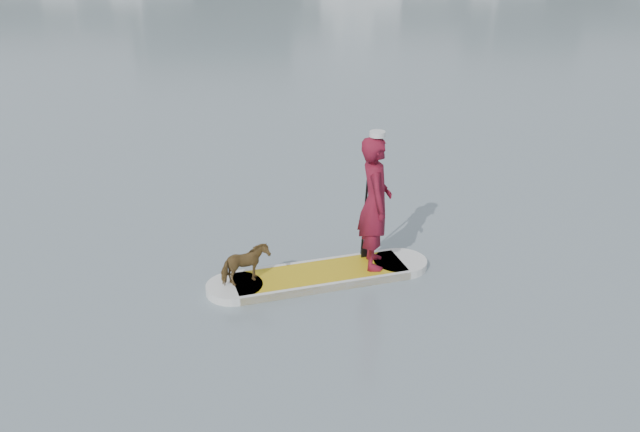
{
  "coord_description": "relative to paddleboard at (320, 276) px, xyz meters",
  "views": [
    {
      "loc": [
        -2.58,
        -12.26,
        5.01
      ],
      "look_at": [
        -2.28,
        -3.22,
        1.0
      ],
      "focal_mm": 40.0,
      "sensor_mm": 36.0,
      "label": 1
    }
  ],
  "objects": [
    {
      "name": "ground",
      "position": [
        2.28,
        3.22,
        -0.06
      ],
      "size": [
        140.0,
        140.0,
        0.0
      ],
      "primitive_type": "plane",
      "color": "slate",
      "rests_on": "ground"
    },
    {
      "name": "paddleboard",
      "position": [
        0.0,
        0.0,
        0.0
      ],
      "size": [
        3.21,
        1.46,
        0.12
      ],
      "rotation": [
        0.0,
        0.0,
        0.27
      ],
      "color": "gold",
      "rests_on": "ground"
    },
    {
      "name": "paddler",
      "position": [
        0.79,
        0.22,
        1.04
      ],
      "size": [
        0.48,
        0.72,
        1.96
      ],
      "primitive_type": "imported",
      "rotation": [
        0.0,
        0.0,
        1.59
      ],
      "color": "maroon",
      "rests_on": "paddleboard"
    },
    {
      "name": "white_cap",
      "position": [
        0.79,
        0.22,
        2.05
      ],
      "size": [
        0.22,
        0.22,
        0.07
      ],
      "primitive_type": "cylinder",
      "color": "silver",
      "rests_on": "paddler"
    },
    {
      "name": "dog",
      "position": [
        -1.05,
        -0.29,
        0.34
      ],
      "size": [
        0.74,
        0.61,
        0.57
      ],
      "primitive_type": "imported",
      "rotation": [
        0.0,
        0.0,
        2.11
      ],
      "color": "brown",
      "rests_on": "paddleboard"
    },
    {
      "name": "paddle",
      "position": [
        0.68,
        0.45,
        0.74
      ],
      "size": [
        0.11,
        0.3,
        2.0
      ],
      "rotation": [
        0.0,
        0.0,
        0.27
      ],
      "color": "black",
      "rests_on": "ground"
    }
  ]
}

